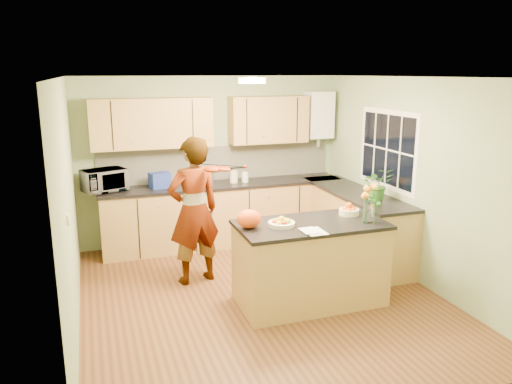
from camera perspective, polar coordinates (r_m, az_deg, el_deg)
name	(u,v)px	position (r m, az deg, el deg)	size (l,w,h in m)	color
floor	(260,297)	(5.94, 0.52, -11.87)	(4.50, 4.50, 0.00)	#552F18
ceiling	(261,77)	(5.37, 0.57, 12.99)	(4.00, 4.50, 0.02)	white
wall_back	(212,160)	(7.64, -5.05, 3.68)	(4.00, 0.02, 2.50)	#88A072
wall_front	(368,265)	(3.58, 12.66, -8.14)	(4.00, 0.02, 2.50)	#88A072
wall_left	(69,208)	(5.24, -20.60, -1.73)	(0.02, 4.50, 2.50)	#88A072
wall_right	(414,180)	(6.45, 17.56, 1.27)	(0.02, 4.50, 2.50)	#88A072
back_counter	(224,214)	(7.56, -3.64, -2.47)	(3.64, 0.62, 0.94)	#A57F42
right_counter	(354,224)	(7.17, 11.19, -3.59)	(0.62, 2.24, 0.94)	#A57F42
splashback	(219,163)	(7.66, -4.29, 3.34)	(3.60, 0.02, 0.52)	beige
upper_cabinets	(202,122)	(7.36, -6.17, 7.99)	(3.20, 0.34, 0.70)	#A57F42
boiler	(319,115)	(7.98, 7.21, 8.73)	(0.40, 0.30, 0.86)	white
window_right	(387,149)	(6.88, 14.76, 4.72)	(0.01, 1.30, 1.05)	white
light_switch	(69,220)	(4.64, -20.64, -2.98)	(0.02, 0.09, 0.09)	white
ceiling_lamp	(252,80)	(5.65, -0.46, 12.63)	(0.30, 0.30, 0.07)	#FFEABF
peninsula_island	(310,263)	(5.67, 6.19, -8.06)	(1.64, 0.84, 0.94)	#A57F42
fruit_dish	(281,222)	(5.37, 2.93, -3.46)	(0.29, 0.29, 0.10)	#F2E9C2
orange_bowl	(349,210)	(5.87, 10.59, -2.03)	(0.23, 0.23, 0.14)	#F2E9C2
flower_vase	(369,193)	(5.55, 12.81, -0.14)	(0.27, 0.27, 0.50)	silver
orange_bag	(249,219)	(5.28, -0.80, -3.08)	(0.26, 0.22, 0.20)	#FC4D14
papers	(315,231)	(5.21, 6.71, -4.47)	(0.20, 0.28, 0.01)	white
violinist	(194,211)	(6.11, -7.12, -2.17)	(0.66, 0.43, 1.82)	tan
violin	(213,169)	(5.81, -4.90, 2.61)	(0.53, 0.21, 0.11)	#510A05
microwave	(104,180)	(7.21, -16.96, 1.28)	(0.56, 0.38, 0.31)	white
blue_box	(160,180)	(7.24, -10.95, 1.33)	(0.28, 0.20, 0.22)	navy
kettle	(208,176)	(7.32, -5.52, 1.84)	(0.17, 0.17, 0.33)	#B5B5B9
jar_cream	(234,177)	(7.46, -2.56, 1.75)	(0.12, 0.12, 0.18)	#F2E9C2
jar_white	(245,177)	(7.50, -1.27, 1.72)	(0.10, 0.10, 0.15)	white
potted_plant	(377,184)	(6.57, 13.68, 0.89)	(0.39, 0.34, 0.43)	#307125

